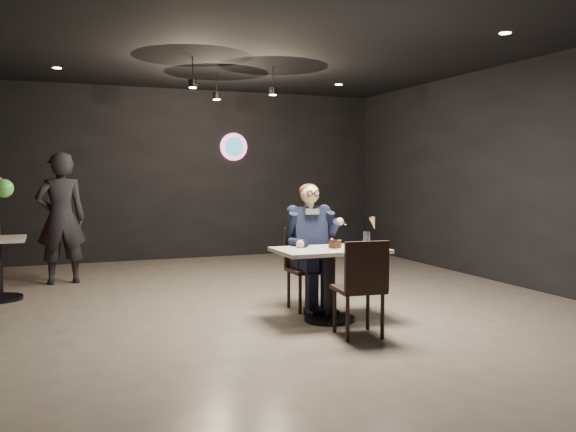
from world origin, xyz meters
name	(u,v)px	position (x,y,z in m)	size (l,w,h in m)	color
floor	(278,310)	(0.00, 0.00, 0.00)	(9.00, 9.00, 0.00)	gray
wall_sign	(234,147)	(0.80, 4.47, 2.00)	(0.50, 0.06, 0.50)	pink
pendant_lights	(227,75)	(0.00, 2.00, 2.88)	(1.40, 1.20, 0.36)	black
main_table	(330,285)	(0.32, -0.66, 0.38)	(1.10, 0.70, 0.75)	silver
chair_far	(308,269)	(0.32, -0.11, 0.46)	(0.42, 0.46, 0.92)	black
chair_near	(358,287)	(0.32, -1.29, 0.46)	(0.42, 0.46, 0.92)	black
seated_man	(309,245)	(0.32, -0.11, 0.72)	(0.60, 0.80, 1.44)	black
dessert_plate	(341,248)	(0.41, -0.76, 0.76)	(0.23, 0.23, 0.01)	white
cake_slice	(335,245)	(0.34, -0.76, 0.80)	(0.10, 0.08, 0.07)	black
mint_leaf	(339,240)	(0.38, -0.77, 0.84)	(0.05, 0.04, 0.01)	#30872C
sundae_glass	(367,240)	(0.71, -0.73, 0.83)	(0.07, 0.07, 0.16)	silver
wafer_cone	(373,224)	(0.80, -0.72, 1.00)	(0.06, 0.06, 0.13)	#DCA75A
passerby	(61,218)	(-2.21, 2.60, 0.90)	(0.66, 0.43, 1.80)	black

